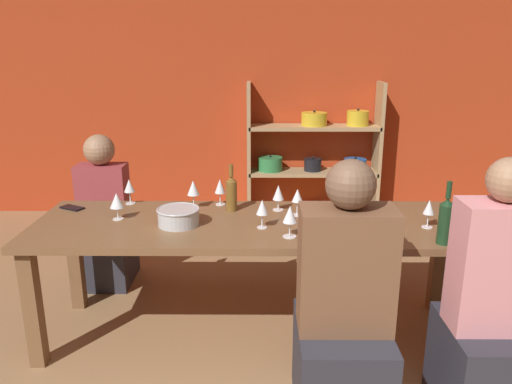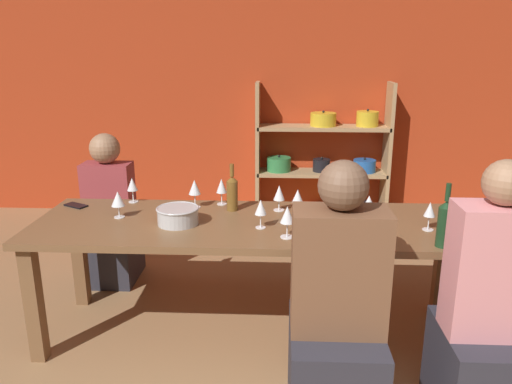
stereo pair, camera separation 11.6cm
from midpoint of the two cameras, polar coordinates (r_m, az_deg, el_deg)
The scene contains 21 objects.
wall_back_red at distance 5.12m, azimuth -2.23°, elevation 12.36°, with size 8.80×0.06×2.70m.
shelf_unit at distance 5.06m, azimuth 6.36°, elevation 3.22°, with size 1.32×0.30×1.37m.
dining_table at distance 2.91m, azimuth -1.16°, elevation -4.98°, with size 2.56×0.80×0.73m.
mixing_bowl at distance 2.86m, azimuth -10.01°, elevation -2.72°, with size 0.24×0.24×0.10m.
wine_bottle_green at distance 3.05m, azimuth -3.93°, elevation -0.07°, with size 0.07×0.07×0.29m.
wine_bottle_dark at distance 2.68m, azimuth 19.70°, elevation -3.04°, with size 0.07×0.07×0.33m.
wine_glass_white_a at distance 3.11m, azimuth -8.25°, elevation 0.36°, with size 0.08×0.08×0.18m.
wine_glass_red_a at distance 2.72m, azimuth 6.58°, elevation -2.43°, with size 0.08×0.08×0.15m.
wine_glass_red_b at distance 3.05m, azimuth 1.48°, elevation -0.18°, with size 0.07×0.07×0.16m.
wine_glass_white_b at distance 3.29m, azimuth -15.26°, elevation 0.60°, with size 0.07×0.07×0.16m.
wine_glass_red_c at distance 2.90m, azimuth 18.08°, elevation -1.79°, with size 0.06×0.06×0.16m.
wine_glass_white_c at distance 3.17m, azimuth -5.19°, elevation 0.56°, with size 0.07×0.07×0.17m.
wine_glass_white_d at distance 3.01m, azimuth -16.70°, elevation -1.02°, with size 0.08×0.08×0.16m.
wine_glass_red_d at distance 2.96m, azimuth 3.64°, elevation -0.53°, with size 0.07×0.07×0.16m.
wine_glass_empty_a at distance 2.75m, azimuth -0.50°, elevation -1.82°, with size 0.07×0.07×0.16m.
wine_glass_red_e at distance 2.91m, azimuth 11.63°, elevation -1.16°, with size 0.08×0.08×0.16m.
wine_glass_empty_b at distance 2.62m, azimuth 2.63°, elevation -2.66°, with size 0.08×0.08×0.17m.
cell_phone at distance 3.34m, azimuth -21.21°, elevation -1.70°, with size 0.17×0.13×0.01m.
person_near_a at distance 2.53m, azimuth 23.76°, elevation -14.27°, with size 0.37×0.46×1.27m.
person_far_a at distance 3.84m, azimuth -17.60°, elevation -3.96°, with size 0.35×0.44×1.11m.
person_near_b at distance 2.39m, azimuth 8.47°, elevation -15.18°, with size 0.42×0.52×1.25m.
Camera 1 is at (0.17, -1.27, 1.70)m, focal length 35.00 mm.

